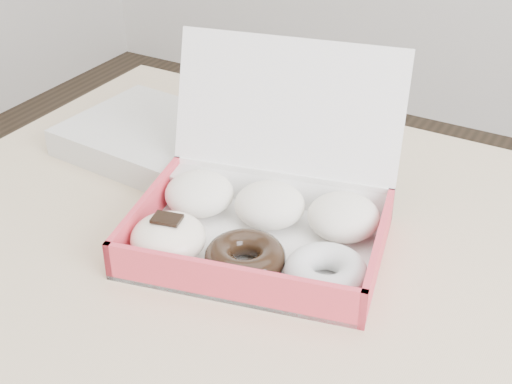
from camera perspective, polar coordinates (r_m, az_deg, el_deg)
The scene contains 3 objects.
table at distance 0.90m, azimuth 6.46°, elevation -10.16°, with size 1.20×0.80×0.75m.
donut_box at distance 0.87m, azimuth 0.29°, elevation -1.95°, with size 0.35×0.33×0.21m.
newspapers at distance 1.09m, azimuth -7.88°, elevation 4.25°, with size 0.26×0.21×0.04m, color silver.
Camera 1 is at (0.24, -0.62, 1.27)m, focal length 50.00 mm.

